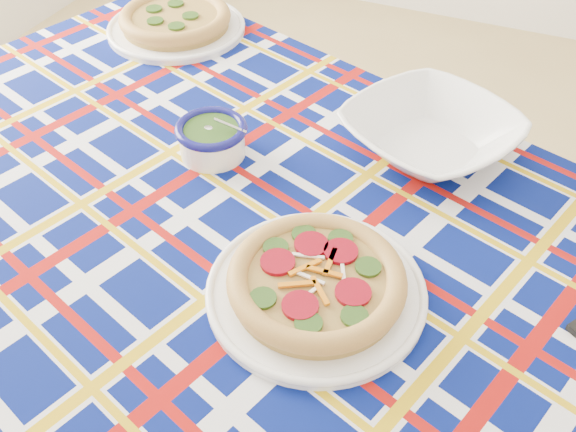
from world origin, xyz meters
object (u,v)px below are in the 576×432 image
at_px(dining_table, 242,258).
at_px(pesto_bowl, 212,137).
at_px(main_focaccia_plate, 317,280).
at_px(serving_bowl, 430,133).

distance_m(dining_table, pesto_bowl, 0.24).
distance_m(main_focaccia_plate, pesto_bowl, 0.39).
bearing_deg(serving_bowl, main_focaccia_plate, -98.65).
bearing_deg(dining_table, pesto_bowl, 149.78).
relative_size(dining_table, serving_bowl, 6.35).
distance_m(dining_table, serving_bowl, 0.42).
bearing_deg(dining_table, main_focaccia_plate, -8.57).
bearing_deg(main_focaccia_plate, serving_bowl, 81.35).
bearing_deg(serving_bowl, pesto_bowl, -154.70).
distance_m(pesto_bowl, serving_bowl, 0.41).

